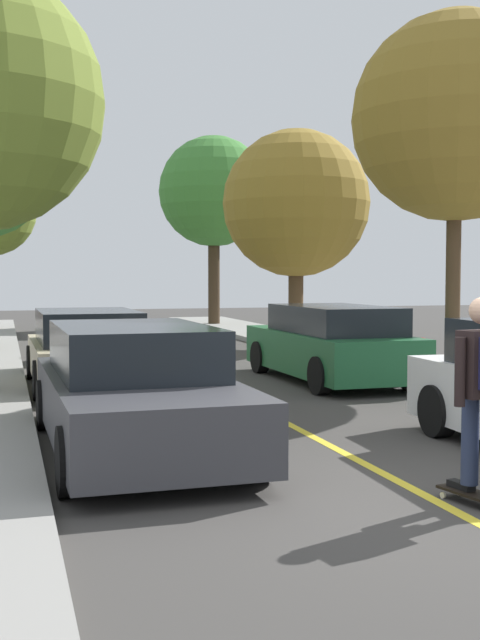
{
  "coord_description": "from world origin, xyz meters",
  "views": [
    {
      "loc": [
        -3.59,
        -6.06,
        1.98
      ],
      "look_at": [
        0.13,
        6.53,
        1.24
      ],
      "focal_mm": 44.82,
      "sensor_mm": 36.0,
      "label": 1
    }
  ],
  "objects": [
    {
      "name": "ground",
      "position": [
        0.0,
        0.0,
        0.0
      ],
      "size": [
        80.0,
        80.0,
        0.0
      ],
      "primitive_type": "plane",
      "color": "#3D3A38"
    },
    {
      "name": "center_line",
      "position": [
        0.0,
        4.0,
        0.0
      ],
      "size": [
        0.12,
        39.2,
        0.01
      ],
      "primitive_type": "cube",
      "color": "gold",
      "rests_on": "ground"
    },
    {
      "name": "parked_car_left_nearest",
      "position": [
        -2.21,
        2.8,
        0.68
      ],
      "size": [
        2.03,
        4.66,
        1.41
      ],
      "color": "#38383D",
      "rests_on": "ground"
    },
    {
      "name": "parked_car_left_near",
      "position": [
        -2.2,
        8.17,
        0.67
      ],
      "size": [
        2.0,
        4.16,
        1.36
      ],
      "color": "#BCAD89",
      "rests_on": "ground"
    },
    {
      "name": "parked_car_right_near",
      "position": [
        2.21,
        7.61,
        0.7
      ],
      "size": [
        1.95,
        4.53,
        1.41
      ],
      "color": "#1E5B33",
      "rests_on": "ground"
    },
    {
      "name": "street_tree_right_nearest",
      "position": [
        4.02,
        6.41,
        4.72
      ],
      "size": [
        3.63,
        3.63,
        6.41
      ],
      "color": "#4C3823",
      "rests_on": "sidewalk_right"
    },
    {
      "name": "street_tree_right_near",
      "position": [
        4.02,
        14.33,
        3.9
      ],
      "size": [
        3.98,
        3.98,
        5.76
      ],
      "color": "#4C3823",
      "rests_on": "sidewalk_right"
    },
    {
      "name": "street_tree_right_far",
      "position": [
        4.02,
        23.17,
        5.09
      ],
      "size": [
        4.14,
        4.14,
        7.05
      ],
      "color": "#3D2D1E",
      "rests_on": "sidewalk_right"
    },
    {
      "name": "fire_hydrant",
      "position": [
        3.7,
        6.88,
        0.49
      ],
      "size": [
        0.2,
        0.2,
        0.7
      ],
      "color": "#B2140F",
      "rests_on": "sidewalk_right"
    },
    {
      "name": "skateboard",
      "position": [
        0.27,
        -0.2,
        0.09
      ],
      "size": [
        0.39,
        0.87,
        0.1
      ],
      "color": "black",
      "rests_on": "ground"
    }
  ]
}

